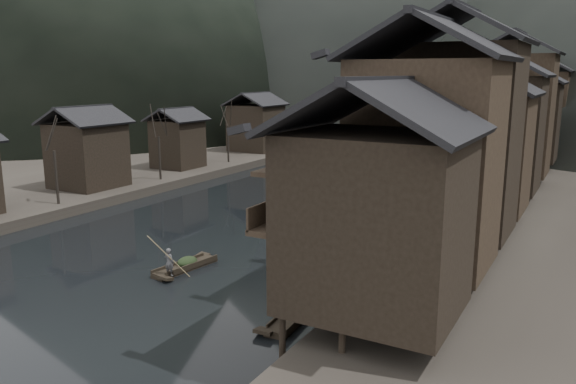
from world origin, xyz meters
The scene contains 12 objects.
water centered at (0.00, 0.00, 0.00)m, with size 300.00×300.00×0.00m, color black.
left_bank centered at (-35.00, 40.00, 0.60)m, with size 40.00×200.00×1.20m, color #2D2823.
stilt_houses centered at (17.29, 19.48, 9.21)m, with size 9.00×67.60×16.61m.
left_houses centered at (-20.50, 20.12, 5.66)m, with size 8.10×53.20×8.73m.
bare_trees centered at (-17.00, 12.19, 6.15)m, with size 3.42×44.50×6.85m.
moored_sampans centered at (11.93, 21.44, 0.20)m, with size 3.42×59.72×0.47m.
midriver_boats centered at (0.14, 54.87, 0.20)m, with size 7.34×41.54×0.45m.
stone_bridge centered at (0.00, 72.00, 5.11)m, with size 40.00×6.00×9.00m.
hero_sampan centered at (2.50, -2.64, 0.20)m, with size 1.76×5.31×0.44m.
cargo_heap centered at (2.47, -2.41, 0.78)m, with size 1.15×1.51×0.69m, color black.
boatman centered at (2.76, -4.46, 1.33)m, with size 0.65×0.42×1.77m, color #4D4D4F.
bamboo_pole centered at (2.96, -4.46, 3.89)m, with size 0.06×0.06×4.33m, color #8C7A51.
Camera 1 is at (25.17, -29.44, 12.45)m, focal length 35.00 mm.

